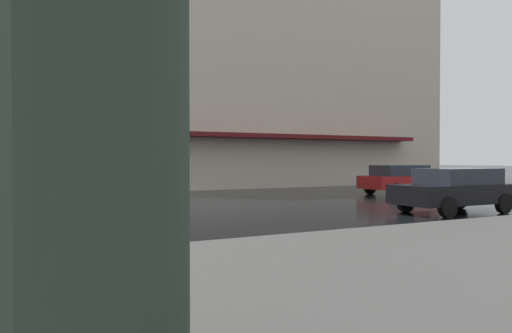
# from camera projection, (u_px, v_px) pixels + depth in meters

# --- Properties ---
(haussmann_block_corner) EXTENTS (20.23, 25.00, 21.22)m
(haussmann_block_corner) POSITION_uv_depth(u_px,v_px,m) (226.00, 47.00, 36.14)
(haussmann_block_corner) COLOR beige
(haussmann_block_corner) RESTS_ON ground_plane
(billboard_column) EXTENTS (1.29, 1.29, 3.66)m
(billboard_column) POSITION_uv_depth(u_px,v_px,m) (91.00, 109.00, 2.93)
(billboard_column) COLOR #28382D
(billboard_column) RESTS_ON sidewalk_pavement
(car_red) EXTENTS (1.85, 4.10, 1.41)m
(car_red) POSITION_uv_depth(u_px,v_px,m) (401.00, 179.00, 22.51)
(car_red) COLOR maroon
(car_red) RESTS_ON ground_plane
(car_black) EXTENTS (1.85, 4.10, 1.41)m
(car_black) POSITION_uv_depth(u_px,v_px,m) (455.00, 189.00, 14.90)
(car_black) COLOR black
(car_black) RESTS_ON ground_plane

